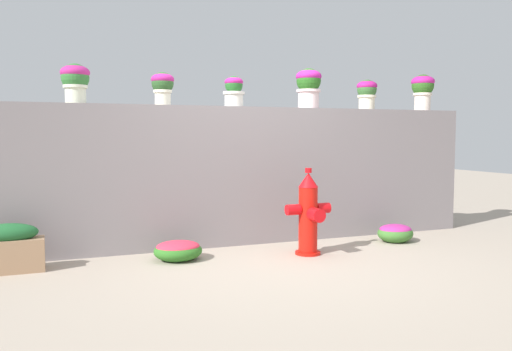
# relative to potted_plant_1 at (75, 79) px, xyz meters

# --- Properties ---
(ground_plane) EXTENTS (24.00, 24.00, 0.00)m
(ground_plane) POSITION_rel_potted_plant_1_xyz_m (1.77, -0.96, -1.84)
(ground_plane) COLOR #A79887
(stone_wall) EXTENTS (6.09, 0.32, 1.59)m
(stone_wall) POSITION_rel_potted_plant_1_xyz_m (1.77, 0.02, -1.04)
(stone_wall) COLOR gray
(stone_wall) RESTS_ON ground
(potted_plant_1) EXTENTS (0.30, 0.30, 0.41)m
(potted_plant_1) POSITION_rel_potted_plant_1_xyz_m (0.00, 0.00, 0.00)
(potted_plant_1) COLOR silver
(potted_plant_1) RESTS_ON stone_wall
(potted_plant_2) EXTENTS (0.25, 0.25, 0.36)m
(potted_plant_2) POSITION_rel_potted_plant_1_xyz_m (0.91, 0.02, -0.02)
(potted_plant_2) COLOR silver
(potted_plant_2) RESTS_ON stone_wall
(potted_plant_3) EXTENTS (0.25, 0.25, 0.35)m
(potted_plant_3) POSITION_rel_potted_plant_1_xyz_m (1.72, -0.01, -0.05)
(potted_plant_3) COLOR silver
(potted_plant_3) RESTS_ON stone_wall
(potted_plant_4) EXTENTS (0.31, 0.31, 0.48)m
(potted_plant_4) POSITION_rel_potted_plant_1_xyz_m (2.68, -0.00, 0.04)
(potted_plant_4) COLOR silver
(potted_plant_4) RESTS_ON stone_wall
(potted_plant_5) EXTENTS (0.26, 0.26, 0.38)m
(potted_plant_5) POSITION_rel_potted_plant_1_xyz_m (3.54, 0.05, -0.02)
(potted_plant_5) COLOR beige
(potted_plant_5) RESTS_ON stone_wall
(potted_plant_6) EXTENTS (0.31, 0.31, 0.49)m
(potted_plant_6) POSITION_rel_potted_plant_1_xyz_m (4.42, 0.05, 0.06)
(potted_plant_6) COLOR beige
(potted_plant_6) RESTS_ON stone_wall
(fire_hydrant) EXTENTS (0.50, 0.40, 0.92)m
(fire_hydrant) POSITION_rel_potted_plant_1_xyz_m (2.27, -0.82, -1.41)
(fire_hydrant) COLOR red
(fire_hydrant) RESTS_ON ground
(flower_bush_left) EXTENTS (0.43, 0.39, 0.22)m
(flower_bush_left) POSITION_rel_potted_plant_1_xyz_m (3.54, -0.61, -1.72)
(flower_bush_left) COLOR #3C722D
(flower_bush_left) RESTS_ON ground
(flower_bush_right) EXTENTS (0.49, 0.44, 0.21)m
(flower_bush_right) POSITION_rel_potted_plant_1_xyz_m (0.92, -0.57, -1.73)
(flower_bush_right) COLOR #2F6F23
(flower_bush_right) RESTS_ON ground
(planter_box) EXTENTS (0.63, 0.26, 0.46)m
(planter_box) POSITION_rel_potted_plant_1_xyz_m (-0.65, -0.46, -1.62)
(planter_box) COLOR #9C7656
(planter_box) RESTS_ON ground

